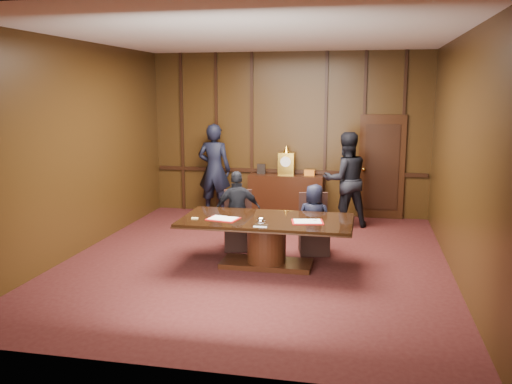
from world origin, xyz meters
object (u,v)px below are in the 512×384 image
witness_right (346,180)px  witness_left (214,170)px  sideboard (286,194)px  signatory_right (314,219)px  conference_table (267,234)px  signatory_left (238,211)px

witness_right → witness_left: bearing=-32.4°
sideboard → signatory_right: bearing=-72.1°
signatory_right → witness_left: size_ratio=0.59×
signatory_right → witness_right: bearing=-92.8°
signatory_right → witness_right: 2.07m
signatory_right → witness_right: (0.42, 2.00, 0.36)m
conference_table → witness_right: 3.03m
sideboard → signatory_right: sideboard is taller
sideboard → conference_table: sideboard is taller
signatory_left → witness_right: bearing=-149.8°
witness_right → conference_table: bearing=47.0°
conference_table → witness_right: (1.07, 2.80, 0.44)m
witness_left → signatory_right: bearing=136.0°
conference_table → signatory_left: (-0.65, 0.80, 0.17)m
signatory_right → sideboard: bearing=-63.0°
sideboard → signatory_left: size_ratio=1.18×
signatory_left → signatory_right: (1.30, 0.00, -0.09)m
witness_right → signatory_left: bearing=27.2°
sideboard → witness_left: bearing=-174.1°
witness_right → sideboard: bearing=-49.9°
sideboard → signatory_left: (-0.43, -2.68, 0.19)m
sideboard → witness_right: bearing=-27.9°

